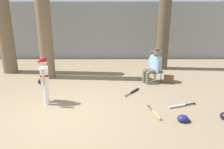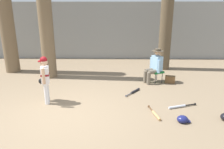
{
  "view_description": "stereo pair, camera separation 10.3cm",
  "coord_description": "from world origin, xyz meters",
  "px_view_note": "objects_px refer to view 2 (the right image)",
  "views": [
    {
      "loc": [
        1.13,
        -4.54,
        2.42
      ],
      "look_at": [
        1.13,
        0.97,
        0.75
      ],
      "focal_mm": 33.23,
      "sensor_mm": 36.0,
      "label": 1
    },
    {
      "loc": [
        1.24,
        -4.54,
        2.42
      ],
      "look_at": [
        1.13,
        0.97,
        0.75
      ],
      "focal_mm": 33.23,
      "sensor_mm": 36.0,
      "label": 2
    }
  ],
  "objects_px": {
    "tree_behind_spectator": "(167,6)",
    "bat_wood_tan": "(155,114)",
    "young_ballplayer": "(45,77)",
    "handbag_beside_stool": "(170,79)",
    "bat_aluminum_silver": "(179,106)",
    "seated_spectator": "(155,65)",
    "bat_black_composite": "(134,91)",
    "folding_stool": "(156,72)",
    "tree_near_player": "(45,11)",
    "batting_helmet_navy": "(183,119)"
  },
  "relations": [
    {
      "from": "tree_behind_spectator",
      "to": "bat_aluminum_silver",
      "type": "xyz_separation_m",
      "value": [
        -0.41,
        -3.92,
        -2.63
      ]
    },
    {
      "from": "handbag_beside_stool",
      "to": "bat_black_composite",
      "type": "height_order",
      "value": "handbag_beside_stool"
    },
    {
      "from": "bat_wood_tan",
      "to": "tree_behind_spectator",
      "type": "bearing_deg",
      "value": 75.65
    },
    {
      "from": "bat_wood_tan",
      "to": "bat_black_composite",
      "type": "height_order",
      "value": "same"
    },
    {
      "from": "handbag_beside_stool",
      "to": "batting_helmet_navy",
      "type": "distance_m",
      "value": 2.76
    },
    {
      "from": "handbag_beside_stool",
      "to": "bat_aluminum_silver",
      "type": "relative_size",
      "value": 0.43
    },
    {
      "from": "seated_spectator",
      "to": "folding_stool",
      "type": "bearing_deg",
      "value": 27.6
    },
    {
      "from": "tree_behind_spectator",
      "to": "bat_aluminum_silver",
      "type": "distance_m",
      "value": 4.74
    },
    {
      "from": "tree_behind_spectator",
      "to": "bat_wood_tan",
      "type": "xyz_separation_m",
      "value": [
        -1.12,
        -4.38,
        -2.63
      ]
    },
    {
      "from": "seated_spectator",
      "to": "bat_aluminum_silver",
      "type": "distance_m",
      "value": 2.16
    },
    {
      "from": "tree_near_player",
      "to": "handbag_beside_stool",
      "type": "relative_size",
      "value": 16.47
    },
    {
      "from": "tree_near_player",
      "to": "young_ballplayer",
      "type": "height_order",
      "value": "tree_near_player"
    },
    {
      "from": "bat_wood_tan",
      "to": "bat_black_composite",
      "type": "relative_size",
      "value": 1.14
    },
    {
      "from": "handbag_beside_stool",
      "to": "young_ballplayer",
      "type": "bearing_deg",
      "value": -155.84
    },
    {
      "from": "young_ballplayer",
      "to": "handbag_beside_stool",
      "type": "xyz_separation_m",
      "value": [
        3.82,
        1.71,
        -0.61
      ]
    },
    {
      "from": "folding_stool",
      "to": "bat_aluminum_silver",
      "type": "distance_m",
      "value": 2.13
    },
    {
      "from": "handbag_beside_stool",
      "to": "tree_near_player",
      "type": "bearing_deg",
      "value": 171.56
    },
    {
      "from": "tree_near_player",
      "to": "bat_wood_tan",
      "type": "distance_m",
      "value": 5.27
    },
    {
      "from": "tree_behind_spectator",
      "to": "seated_spectator",
      "type": "bearing_deg",
      "value": -111.37
    },
    {
      "from": "tree_near_player",
      "to": "bat_wood_tan",
      "type": "relative_size",
      "value": 7.66
    },
    {
      "from": "tree_behind_spectator",
      "to": "bat_wood_tan",
      "type": "bearing_deg",
      "value": -104.35
    },
    {
      "from": "folding_stool",
      "to": "young_ballplayer",
      "type": "bearing_deg",
      "value": -151.34
    },
    {
      "from": "tree_near_player",
      "to": "bat_aluminum_silver",
      "type": "distance_m",
      "value": 5.53
    },
    {
      "from": "handbag_beside_stool",
      "to": "bat_wood_tan",
      "type": "height_order",
      "value": "handbag_beside_stool"
    },
    {
      "from": "seated_spectator",
      "to": "bat_black_composite",
      "type": "bearing_deg",
      "value": -127.88
    },
    {
      "from": "seated_spectator",
      "to": "tree_near_player",
      "type": "bearing_deg",
      "value": 171.37
    },
    {
      "from": "folding_stool",
      "to": "bat_aluminum_silver",
      "type": "height_order",
      "value": "folding_stool"
    },
    {
      "from": "seated_spectator",
      "to": "batting_helmet_navy",
      "type": "xyz_separation_m",
      "value": [
        0.18,
        -2.8,
        -0.57
      ]
    },
    {
      "from": "young_ballplayer",
      "to": "seated_spectator",
      "type": "xyz_separation_m",
      "value": [
        3.26,
        1.78,
        -0.1
      ]
    },
    {
      "from": "tree_near_player",
      "to": "batting_helmet_navy",
      "type": "bearing_deg",
      "value": -39.83
    },
    {
      "from": "bat_wood_tan",
      "to": "batting_helmet_navy",
      "type": "height_order",
      "value": "batting_helmet_navy"
    },
    {
      "from": "folding_stool",
      "to": "bat_black_composite",
      "type": "relative_size",
      "value": 0.84
    },
    {
      "from": "bat_wood_tan",
      "to": "batting_helmet_navy",
      "type": "bearing_deg",
      "value": -28.61
    },
    {
      "from": "bat_aluminum_silver",
      "to": "young_ballplayer",
      "type": "bearing_deg",
      "value": 175.82
    },
    {
      "from": "tree_near_player",
      "to": "bat_wood_tan",
      "type": "height_order",
      "value": "tree_near_player"
    },
    {
      "from": "young_ballplayer",
      "to": "folding_stool",
      "type": "height_order",
      "value": "young_ballplayer"
    },
    {
      "from": "bat_wood_tan",
      "to": "bat_aluminum_silver",
      "type": "bearing_deg",
      "value": 32.67
    },
    {
      "from": "bat_black_composite",
      "to": "batting_helmet_navy",
      "type": "relative_size",
      "value": 2.13
    },
    {
      "from": "seated_spectator",
      "to": "bat_black_composite",
      "type": "distance_m",
      "value": 1.4
    },
    {
      "from": "folding_stool",
      "to": "handbag_beside_stool",
      "type": "relative_size",
      "value": 1.59
    },
    {
      "from": "bat_aluminum_silver",
      "to": "batting_helmet_navy",
      "type": "relative_size",
      "value": 2.65
    },
    {
      "from": "folding_stool",
      "to": "bat_aluminum_silver",
      "type": "bearing_deg",
      "value": -83.63
    },
    {
      "from": "batting_helmet_navy",
      "to": "handbag_beside_stool",
      "type": "bearing_deg",
      "value": 81.99
    },
    {
      "from": "bat_aluminum_silver",
      "to": "bat_black_composite",
      "type": "height_order",
      "value": "same"
    },
    {
      "from": "tree_behind_spectator",
      "to": "young_ballplayer",
      "type": "relative_size",
      "value": 4.57
    },
    {
      "from": "seated_spectator",
      "to": "bat_wood_tan",
      "type": "bearing_deg",
      "value": -98.76
    },
    {
      "from": "tree_behind_spectator",
      "to": "batting_helmet_navy",
      "type": "distance_m",
      "value": 5.38
    },
    {
      "from": "seated_spectator",
      "to": "bat_aluminum_silver",
      "type": "xyz_separation_m",
      "value": [
        0.32,
        -2.05,
        -0.61
      ]
    },
    {
      "from": "folding_stool",
      "to": "handbag_beside_stool",
      "type": "bearing_deg",
      "value": -13.72
    },
    {
      "from": "tree_behind_spectator",
      "to": "bat_aluminum_silver",
      "type": "relative_size",
      "value": 7.49
    }
  ]
}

